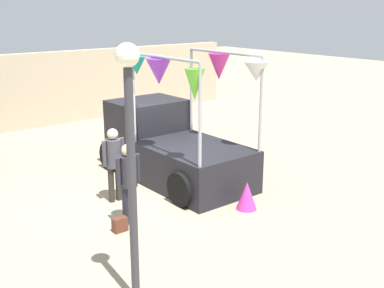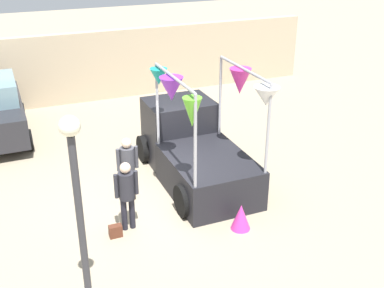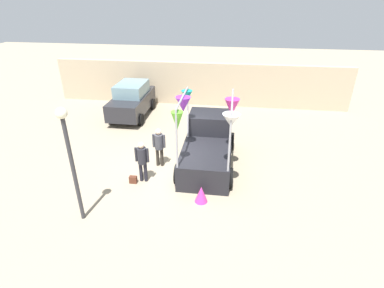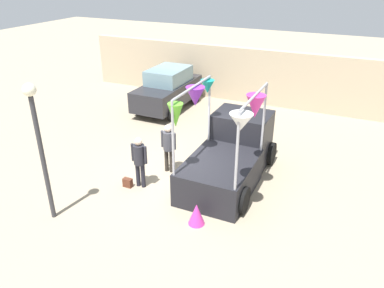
# 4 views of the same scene
# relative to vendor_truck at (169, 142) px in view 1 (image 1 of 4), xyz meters

# --- Properties ---
(ground_plane) EXTENTS (60.00, 60.00, 0.00)m
(ground_plane) POSITION_rel_vendor_truck_xyz_m (-1.24, -0.78, -0.88)
(ground_plane) COLOR gray
(vendor_truck) EXTENTS (2.52, 4.19, 3.15)m
(vendor_truck) POSITION_rel_vendor_truck_xyz_m (0.00, 0.00, 0.00)
(vendor_truck) COLOR black
(vendor_truck) RESTS_ON ground
(person_customer) EXTENTS (0.53, 0.34, 1.63)m
(person_customer) POSITION_rel_vendor_truck_xyz_m (-2.27, -1.75, 0.10)
(person_customer) COLOR black
(person_customer) RESTS_ON ground
(person_vendor) EXTENTS (0.53, 0.34, 1.65)m
(person_vendor) POSITION_rel_vendor_truck_xyz_m (-1.92, -0.57, 0.11)
(person_vendor) COLOR #2D2823
(person_vendor) RESTS_ON ground
(handbag) EXTENTS (0.28, 0.16, 0.28)m
(handbag) POSITION_rel_vendor_truck_xyz_m (-2.62, -1.95, -0.74)
(handbag) COLOR #592D1E
(handbag) RESTS_ON ground
(street_lamp) EXTENTS (0.32, 0.32, 3.72)m
(street_lamp) POSITION_rel_vendor_truck_xyz_m (-3.59, -4.05, 1.56)
(street_lamp) COLOR #333338
(street_lamp) RESTS_ON ground
(brick_boundary_wall) EXTENTS (18.00, 0.36, 2.60)m
(brick_boundary_wall) POSITION_rel_vendor_truck_xyz_m (-1.24, 7.14, 0.42)
(brick_boundary_wall) COLOR tan
(brick_boundary_wall) RESTS_ON ground
(folded_kite_bundle_magenta) EXTENTS (0.48, 0.48, 0.60)m
(folded_kite_bundle_magenta) POSITION_rel_vendor_truck_xyz_m (0.03, -2.71, -0.58)
(folded_kite_bundle_magenta) COLOR #D83399
(folded_kite_bundle_magenta) RESTS_ON ground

